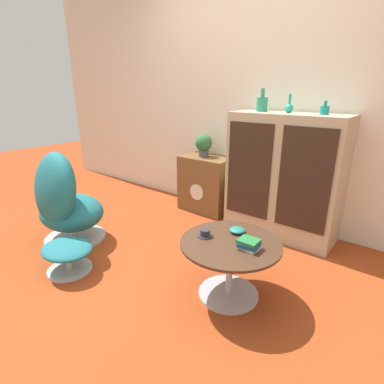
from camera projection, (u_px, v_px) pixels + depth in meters
name	position (u px, v px, depth m)	size (l,w,h in m)	color
ground_plane	(148.00, 268.00, 2.39)	(12.00, 12.00, 0.00)	#9E3D19
wall_back	(248.00, 94.00, 3.07)	(6.40, 0.06, 2.60)	silver
sideboard	(284.00, 176.00, 2.80)	(1.03, 0.44, 1.16)	tan
tv_console	(206.00, 184.00, 3.45)	(0.58, 0.37, 0.63)	brown
egg_chair	(64.00, 202.00, 2.70)	(0.73, 0.68, 0.87)	#B7B7BC
ottoman	(67.00, 252.00, 2.31)	(0.42, 0.36, 0.24)	#B7B7BC
coffee_table	(230.00, 259.00, 1.99)	(0.66, 0.66, 0.41)	#B7B7BC
vase_leftmost	(262.00, 104.00, 2.76)	(0.10, 0.10, 0.20)	#2D8E6B
vase_inner_left	(289.00, 108.00, 2.61)	(0.08, 0.08, 0.16)	teal
vase_inner_right	(325.00, 110.00, 2.44)	(0.07, 0.07, 0.11)	teal
potted_plant	(204.00, 144.00, 3.33)	(0.19, 0.19, 0.25)	#4C4C51
teacup	(205.00, 234.00, 2.02)	(0.11, 0.11, 0.05)	#2D2D33
book_stack	(249.00, 244.00, 1.86)	(0.13, 0.13, 0.06)	beige
bowl	(237.00, 230.00, 2.07)	(0.11, 0.11, 0.04)	#1E7A70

